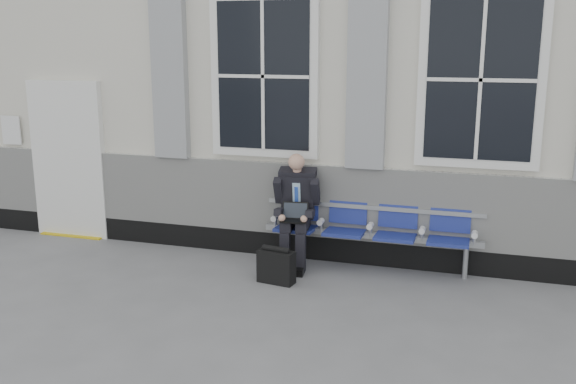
% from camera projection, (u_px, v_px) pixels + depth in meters
% --- Properties ---
extents(ground, '(70.00, 70.00, 0.00)m').
position_uv_depth(ground, '(426.00, 321.00, 6.25)').
color(ground, slate).
rests_on(ground, ground).
extents(station_building, '(14.40, 4.40, 4.49)m').
position_uv_depth(station_building, '(455.00, 73.00, 8.98)').
color(station_building, beige).
rests_on(station_building, ground).
extents(bench, '(2.60, 0.47, 0.91)m').
position_uv_depth(bench, '(371.00, 224.00, 7.58)').
color(bench, '#9EA0A3').
rests_on(bench, ground).
extents(businessman, '(0.57, 0.76, 1.37)m').
position_uv_depth(businessman, '(296.00, 205.00, 7.67)').
color(businessman, black).
rests_on(businessman, ground).
extents(briefcase, '(0.44, 0.24, 0.43)m').
position_uv_depth(briefcase, '(276.00, 266.00, 7.20)').
color(briefcase, black).
rests_on(briefcase, ground).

